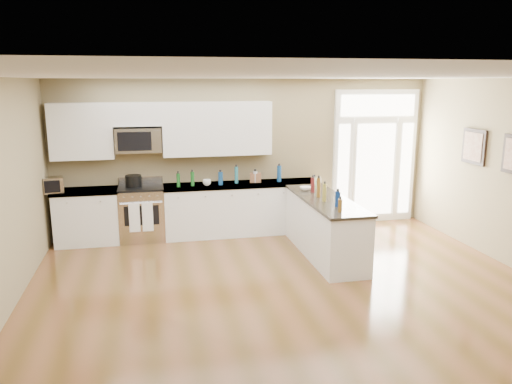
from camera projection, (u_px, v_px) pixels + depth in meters
ground at (313, 324)px, 5.77m from camera, size 8.00×8.00×0.00m
room_shell at (317, 180)px, 5.40m from camera, size 8.00×8.00×8.00m
back_cabinet_left at (88, 218)px, 8.61m from camera, size 1.10×0.66×0.94m
back_cabinet_right at (242, 210)px, 9.17m from camera, size 2.85×0.66×0.94m
peninsula_cabinet at (324, 229)px, 8.00m from camera, size 0.69×2.32×0.94m
upper_cabinet_left at (82, 131)px, 8.43m from camera, size 1.04×0.33×0.95m
upper_cabinet_right at (217, 129)px, 8.90m from camera, size 1.94×0.33×0.95m
upper_cabinet_short at (137, 114)px, 8.56m from camera, size 0.82×0.33×0.40m
microwave at (138, 140)px, 8.61m from camera, size 0.78×0.41×0.42m
entry_door at (375, 157)px, 9.78m from camera, size 1.70×0.10×2.60m
wall_art_near at (474, 147)px, 8.21m from camera, size 0.05×0.58×0.58m
kitchen_range at (142, 213)px, 8.79m from camera, size 0.78×0.69×1.08m
stockpot at (133, 180)px, 8.71m from camera, size 0.32×0.32×0.21m
toaster_oven at (54, 185)px, 8.25m from camera, size 0.34×0.29×0.27m
cardboard_box at (256, 178)px, 9.15m from camera, size 0.23×0.19×0.17m
bowl_left at (56, 189)px, 8.47m from camera, size 0.18×0.18×0.04m
bowl_peninsula at (306, 188)px, 8.47m from camera, size 0.26×0.26×0.06m
cup_counter at (207, 182)px, 8.85m from camera, size 0.16×0.16×0.11m
counter_bottles at (272, 183)px, 8.48m from camera, size 2.36×2.39×0.31m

